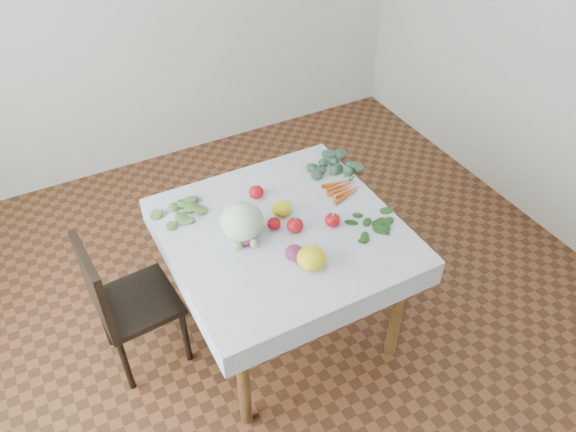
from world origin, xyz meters
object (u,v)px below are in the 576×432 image
at_px(table, 283,244).
at_px(heirloom_back, 281,208).
at_px(chair, 120,299).
at_px(cabbage, 242,221).
at_px(carrot_bunch, 343,189).

height_order(table, heirloom_back, heirloom_back).
distance_m(table, chair, 0.86).
relative_size(table, chair, 1.17).
distance_m(table, heirloom_back, 0.18).
xyz_separation_m(cabbage, heirloom_back, (0.24, 0.06, -0.06)).
xyz_separation_m(cabbage, carrot_bunch, (0.62, 0.07, -0.08)).
relative_size(chair, heirloom_back, 8.16).
distance_m(chair, cabbage, 0.74).
bearing_deg(chair, table, -12.58).
distance_m(table, carrot_bunch, 0.46).
xyz_separation_m(table, heirloom_back, (0.05, 0.10, 0.14)).
bearing_deg(chair, cabbage, -12.08).
relative_size(chair, carrot_bunch, 4.58).
bearing_deg(cabbage, carrot_bunch, 6.22).
relative_size(heirloom_back, carrot_bunch, 0.56).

